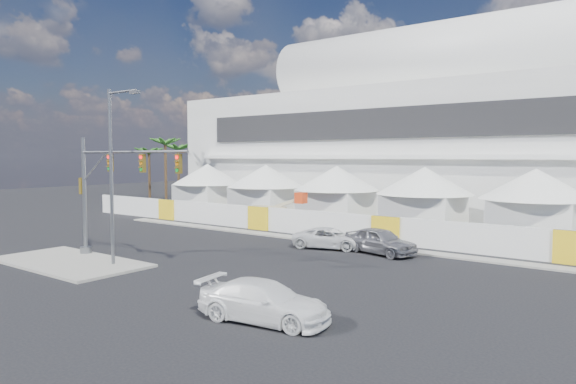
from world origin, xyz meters
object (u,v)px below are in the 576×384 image
Objects in this scene: pickup_curb at (330,238)px; boom_lift at (265,218)px; pickup_near at (264,301)px; lot_car_a at (522,238)px; lot_car_c at (234,212)px; traffic_mast at (104,190)px; streetlight_median at (114,165)px; sedan_silver at (380,241)px.

pickup_curb is 11.31m from boom_lift.
boom_lift is (-16.35, 20.01, 0.11)m from pickup_near.
lot_car_a is 26.96m from lot_car_c.
streetlight_median is (2.47, -0.96, 1.60)m from traffic_mast.
sedan_silver is 3.72m from pickup_curb.
pickup_curb is 0.50× the size of traffic_mast.
pickup_curb is 15.07m from traffic_mast.
lot_car_a reaches higher than pickup_curb.
sedan_silver is at bearing -22.79° from boom_lift.
traffic_mast is at bearing -89.55° from boom_lift.
lot_car_a is at bearing -20.82° from pickup_near.
lot_car_c is (-26.96, 0.16, -0.02)m from lot_car_a.
lot_car_c is at bearing 34.93° from pickup_near.
boom_lift reaches higher than sedan_silver.
streetlight_median reaches higher than lot_car_c.
sedan_silver reaches higher than lot_car_a.
pickup_near is 1.19× the size of lot_car_a.
lot_car_c is at bearing 47.19° from pickup_curb.
streetlight_median reaches higher than traffic_mast.
lot_car_c is 0.49× the size of traffic_mast.
boom_lift is at bearing 101.01° from streetlight_median.
lot_car_a reaches higher than lot_car_c.
streetlight_median is at bearing 153.38° from lot_car_a.
pickup_near reaches higher than pickup_curb.
pickup_near is 14.09m from streetlight_median.
lot_car_c is (-16.29, 7.93, 0.01)m from pickup_curb.
pickup_curb is at bearing 139.97° from lot_car_a.
sedan_silver is 1.03× the size of lot_car_c.
traffic_mast is (7.22, -19.42, 3.55)m from lot_car_c.
boom_lift reaches higher than pickup_curb.
streetlight_median reaches higher than pickup_curb.
boom_lift is (-13.75, 4.98, 0.02)m from sedan_silver.
lot_car_c is at bearing 115.42° from streetlight_median.
boom_lift is (-3.43, 17.65, -4.98)m from streetlight_median.
traffic_mast is at bearing 124.85° from pickup_curb.
traffic_mast is (-9.07, -11.49, 3.56)m from pickup_curb.
boom_lift is (6.25, -2.73, 0.17)m from lot_car_c.
boom_lift reaches higher than lot_car_a.
lot_car_a is (10.67, 7.77, 0.03)m from pickup_curb.
traffic_mast is (-15.39, 3.32, 3.49)m from pickup_near.
pickup_curb is (-3.71, -0.22, -0.16)m from sedan_silver.
lot_car_a is at bearing 49.49° from streetlight_median.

